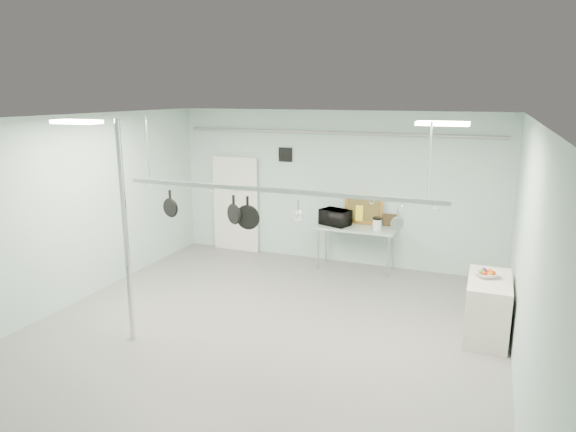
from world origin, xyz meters
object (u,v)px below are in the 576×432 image
at_px(prep_table, 356,230).
at_px(skillet_right, 248,213).
at_px(pot_rack, 274,188).
at_px(fruit_bowl, 487,274).
at_px(side_cabinet, 487,308).
at_px(coffee_canister, 377,225).
at_px(skillet_mid, 234,209).
at_px(chrome_pole, 125,234).
at_px(microwave, 336,217).
at_px(skillet_left, 170,203).

height_order(prep_table, skillet_right, skillet_right).
height_order(pot_rack, fruit_bowl, pot_rack).
bearing_deg(side_cabinet, coffee_canister, 135.17).
bearing_deg(pot_rack, skillet_right, 180.00).
bearing_deg(skillet_mid, fruit_bowl, 46.91).
height_order(chrome_pole, side_cabinet, chrome_pole).
bearing_deg(microwave, skillet_right, 103.64).
distance_m(side_cabinet, skillet_left, 5.03).
bearing_deg(pot_rack, fruit_bowl, 22.03).
height_order(chrome_pole, pot_rack, chrome_pole).
height_order(microwave, coffee_canister, microwave).
distance_m(side_cabinet, pot_rack, 3.62).
bearing_deg(skillet_mid, coffee_canister, 93.79).
xyz_separation_m(coffee_canister, skillet_right, (-1.25, -3.20, 0.83)).
xyz_separation_m(prep_table, fruit_bowl, (2.50, -2.13, 0.11)).
xyz_separation_m(pot_rack, coffee_canister, (0.83, 3.20, -1.22)).
height_order(coffee_canister, fruit_bowl, coffee_canister).
relative_size(pot_rack, coffee_canister, 22.41).
distance_m(prep_table, skillet_right, 3.55).
relative_size(side_cabinet, fruit_bowl, 3.50).
bearing_deg(pot_rack, skillet_left, 180.00).
xyz_separation_m(side_cabinet, fruit_bowl, (-0.05, 0.07, 0.49)).
height_order(side_cabinet, microwave, microwave).
xyz_separation_m(chrome_pole, coffee_canister, (2.73, 4.10, -0.59)).
bearing_deg(chrome_pole, microwave, 65.93).
xyz_separation_m(fruit_bowl, skillet_left, (-4.65, -1.17, 0.94)).
distance_m(microwave, skillet_mid, 3.42).
bearing_deg(microwave, chrome_pole, 86.25).
xyz_separation_m(prep_table, coffee_canister, (0.43, -0.10, 0.18)).
distance_m(prep_table, fruit_bowl, 3.28).
bearing_deg(microwave, fruit_bowl, 164.80).
bearing_deg(fruit_bowl, chrome_pole, -156.64).
xyz_separation_m(chrome_pole, side_cabinet, (4.85, 2.00, -1.15)).
relative_size(side_cabinet, skillet_left, 2.95).
relative_size(pot_rack, skillet_mid, 11.23).
bearing_deg(skillet_right, skillet_mid, 175.76).
distance_m(skillet_left, skillet_right, 1.33).
height_order(prep_table, coffee_canister, coffee_canister).
relative_size(chrome_pole, fruit_bowl, 9.33).
relative_size(fruit_bowl, skillet_right, 0.70).
distance_m(coffee_canister, skillet_left, 4.20).
relative_size(pot_rack, skillet_right, 9.82).
distance_m(fruit_bowl, skillet_left, 4.88).
xyz_separation_m(side_cabinet, microwave, (-2.99, 2.17, 0.62)).
height_order(pot_rack, coffee_canister, pot_rack).
bearing_deg(skillet_left, chrome_pole, -88.44).
bearing_deg(side_cabinet, prep_table, 139.21).
bearing_deg(prep_table, chrome_pole, -118.71).
xyz_separation_m(fruit_bowl, skillet_right, (-3.32, -1.17, 0.90)).
bearing_deg(side_cabinet, skillet_mid, -162.99).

